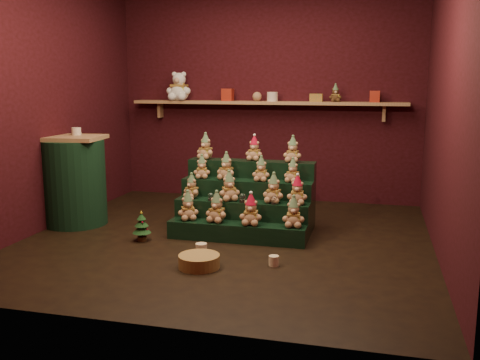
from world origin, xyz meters
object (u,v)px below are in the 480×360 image
(riser_tier_front, at_px, (236,232))
(mug_left, at_px, (201,249))
(side_table, at_px, (74,181))
(wicker_basket, at_px, (199,261))
(brown_bear, at_px, (335,93))
(mini_christmas_tree, at_px, (142,226))
(snow_globe_a, at_px, (211,197))
(snow_globe_c, at_px, (274,200))
(snow_globe_b, at_px, (243,198))
(mug_right, at_px, (274,261))
(white_bear, at_px, (179,83))

(riser_tier_front, bearing_deg, mug_left, -112.53)
(side_table, distance_m, wicker_basket, 2.11)
(wicker_basket, bearing_deg, brown_bear, 71.41)
(mini_christmas_tree, xyz_separation_m, brown_bear, (1.71, 2.10, 1.28))
(snow_globe_a, distance_m, mug_left, 0.75)
(snow_globe_c, height_order, mini_christmas_tree, snow_globe_c)
(mini_christmas_tree, distance_m, wicker_basket, 1.01)
(snow_globe_a, relative_size, snow_globe_b, 0.89)
(mug_right, bearing_deg, snow_globe_b, 121.00)
(mug_right, bearing_deg, mug_left, 169.16)
(wicker_basket, bearing_deg, snow_globe_b, 82.18)
(wicker_basket, xyz_separation_m, white_bear, (-1.17, 2.70, 1.50))
(side_table, bearing_deg, wicker_basket, -35.72)
(side_table, height_order, white_bear, white_bear)
(white_bear, bearing_deg, mini_christmas_tree, -78.94)
(brown_bear, bearing_deg, snow_globe_a, -134.80)
(riser_tier_front, xyz_separation_m, white_bear, (-1.28, 1.87, 1.47))
(white_bear, bearing_deg, mug_left, -64.32)
(mug_left, height_order, white_bear, white_bear)
(side_table, xyz_separation_m, white_bear, (0.63, 1.67, 1.07))
(mug_left, bearing_deg, snow_globe_a, 99.38)
(snow_globe_c, height_order, mug_right, snow_globe_c)
(brown_bear, bearing_deg, snow_globe_c, -116.45)
(mug_right, bearing_deg, side_table, 161.05)
(snow_globe_c, bearing_deg, snow_globe_a, 180.00)
(snow_globe_c, bearing_deg, side_table, 179.13)
(snow_globe_a, xyz_separation_m, mini_christmas_tree, (-0.60, -0.39, -0.25))
(wicker_basket, bearing_deg, riser_tier_front, 82.23)
(riser_tier_front, xyz_separation_m, mug_left, (-0.21, -0.50, -0.04))
(mini_christmas_tree, relative_size, white_bear, 0.66)
(side_table, height_order, brown_bear, brown_bear)
(snow_globe_a, bearing_deg, side_table, 178.77)
(snow_globe_c, bearing_deg, mug_left, -130.11)
(mug_left, bearing_deg, riser_tier_front, 67.47)
(snow_globe_b, distance_m, brown_bear, 2.13)
(side_table, xyz_separation_m, wicker_basket, (1.80, -1.03, -0.43))
(riser_tier_front, relative_size, side_table, 1.42)
(snow_globe_b, height_order, white_bear, white_bear)
(snow_globe_a, relative_size, side_table, 0.08)
(wicker_basket, relative_size, brown_bear, 1.63)
(mug_right, relative_size, wicker_basket, 0.25)
(mug_right, height_order, brown_bear, brown_bear)
(mug_left, bearing_deg, brown_bear, 67.05)
(mini_christmas_tree, relative_size, mug_left, 2.99)
(side_table, relative_size, mini_christmas_tree, 3.15)
(brown_bear, bearing_deg, riser_tier_front, -124.83)
(snow_globe_a, relative_size, mini_christmas_tree, 0.27)
(snow_globe_a, height_order, snow_globe_c, snow_globe_c)
(snow_globe_c, relative_size, wicker_basket, 0.24)
(snow_globe_b, distance_m, mug_left, 0.78)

